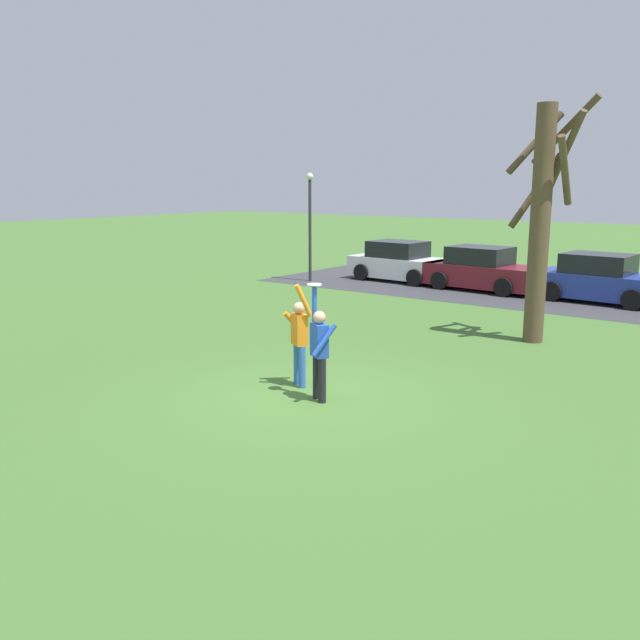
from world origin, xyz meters
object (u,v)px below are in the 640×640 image
Objects in this scene: parked_car_maroon at (482,270)px; bare_tree_tall at (542,214)px; parked_car_blue at (600,280)px; lamppost_by_lot at (310,216)px; parked_car_white at (400,263)px; person_catcher at (319,348)px; person_defender at (299,337)px; frisbee_disc at (314,285)px.

bare_tree_tall reaches higher than parked_car_maroon.
parked_car_blue is 10.97m from lamppost_by_lot.
bare_tree_tall reaches higher than parked_car_white.
bare_tree_tall is 11.98m from lamppost_by_lot.
lamppost_by_lot is (-9.43, 11.89, 1.60)m from person_catcher.
bare_tree_tall is at bearing 100.27° from person_defender.
bare_tree_tall is (8.05, -7.14, 2.41)m from parked_car_white.
parked_car_maroon is 0.71× the size of bare_tree_tall.
parked_car_white is (-5.74, 13.62, -0.25)m from person_defender.
person_defender is 8.05× the size of frisbee_disc.
person_catcher is 0.49× the size of parked_car_white.
lamppost_by_lot is (-2.85, -2.22, 1.86)m from parked_car_white.
frisbee_disc is at bearing -51.90° from lamppost_by_lot.
person_catcher is at bearing -91.10° from parked_car_blue.
frisbee_disc is 14.98m from lamppost_by_lot.
frisbee_disc is at bearing -0.00° from person_defender.
parked_car_blue is 0.71× the size of bare_tree_tall.
bare_tree_tall is at bearing -37.71° from parked_car_white.
parked_car_maroon is (-2.77, 13.75, -1.37)m from frisbee_disc.
parked_car_white is at bearing 142.76° from person_defender.
lamppost_by_lot reaches higher than person_defender.
parked_car_white is (-6.39, 14.00, -1.37)m from frisbee_disc.
lamppost_by_lot reaches higher than parked_car_blue.
parked_car_maroon is (3.62, -0.25, 0.00)m from parked_car_white.
parked_car_white is 4.06m from lamppost_by_lot.
parked_car_white is (-6.59, 14.11, -0.25)m from person_catcher.
person_defender is 13.55m from parked_car_maroon.
lamppost_by_lot is (-10.90, 4.92, -0.56)m from bare_tree_tall.
person_catcher is 0.98m from person_defender.
frisbee_disc is 0.06× the size of parked_car_blue.
frisbee_disc is (-0.20, 0.11, 1.11)m from person_catcher.
parked_car_maroon is at bearing 16.94° from lamppost_by_lot.
frisbee_disc is 7.13m from bare_tree_tall.
parked_car_blue is (1.39, 13.71, -1.37)m from frisbee_disc.
lamppost_by_lot is (-9.24, 11.78, 0.49)m from frisbee_disc.
parked_car_blue is (1.20, 13.82, -0.25)m from person_catcher.
parked_car_blue is at bearing 10.29° from lamppost_by_lot.
person_catcher reaches higher than parked_car_white.
person_defender is 0.48× the size of lamppost_by_lot.
lamppost_by_lot reaches higher than frisbee_disc.
parked_car_white is at bearing 114.54° from frisbee_disc.
bare_tree_tall is 1.39× the size of lamppost_by_lot.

